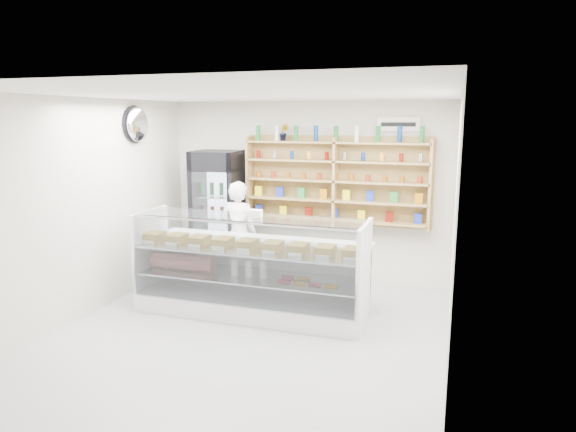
% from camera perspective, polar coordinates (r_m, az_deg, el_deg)
% --- Properties ---
extents(room, '(5.00, 5.00, 5.00)m').
position_cam_1_polar(room, '(5.83, -4.73, -0.50)').
color(room, '#9F9FA4').
rests_on(room, ground).
extents(display_counter, '(3.02, 0.90, 1.31)m').
position_cam_1_polar(display_counter, '(6.81, -4.13, -7.87)').
color(display_counter, white).
rests_on(display_counter, floor).
extents(shop_worker, '(0.64, 0.47, 1.62)m').
position_cam_1_polar(shop_worker, '(7.85, -5.44, -1.97)').
color(shop_worker, white).
rests_on(shop_worker, floor).
extents(drinks_cooler, '(0.78, 0.76, 2.03)m').
position_cam_1_polar(drinks_cooler, '(8.37, -7.75, 0.26)').
color(drinks_cooler, black).
rests_on(drinks_cooler, floor).
extents(wall_shelving, '(2.84, 0.28, 1.33)m').
position_cam_1_polar(wall_shelving, '(7.86, 5.27, 3.87)').
color(wall_shelving, '#A4824D').
rests_on(wall_shelving, back_wall).
extents(potted_plant, '(0.16, 0.14, 0.26)m').
position_cam_1_polar(potted_plant, '(8.02, -0.46, 9.28)').
color(potted_plant, '#1E6626').
rests_on(potted_plant, wall_shelving).
extents(security_mirror, '(0.15, 0.50, 0.50)m').
position_cam_1_polar(security_mirror, '(7.82, -16.37, 9.73)').
color(security_mirror, silver).
rests_on(security_mirror, left_wall).
extents(wall_sign, '(0.62, 0.03, 0.20)m').
position_cam_1_polar(wall_sign, '(7.78, 12.17, 9.92)').
color(wall_sign, white).
rests_on(wall_sign, back_wall).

